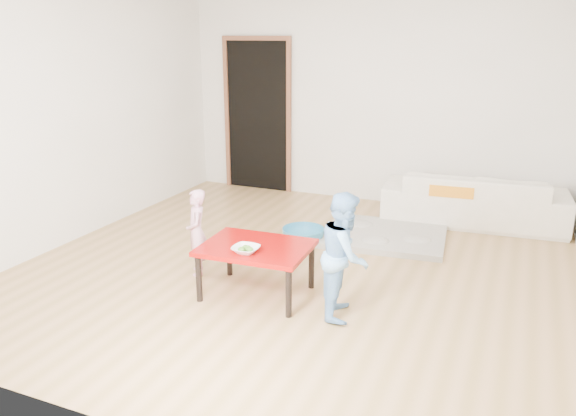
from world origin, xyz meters
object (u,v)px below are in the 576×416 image
Objects in this scene: child_pink at (197,232)px; child_blue at (345,255)px; basin at (303,235)px; sofa at (474,198)px; red_table at (257,270)px; bowl at (246,250)px.

child_blue reaches higher than child_pink.
child_pink reaches higher than basin.
sofa reaches higher than red_table.
child_blue is 1.71m from basin.
red_table is at bearing 56.92° from sofa.
sofa is 9.44× the size of bowl.
child_blue is (0.79, 0.14, 0.03)m from bowl.
sofa is 3.35m from child_pink.
sofa is 2.12m from basin.
child_blue is 2.19× the size of basin.
child_pink is (-0.70, 0.37, -0.07)m from bowl.
sofa is at bearing 61.25° from red_table.
basin is (-1.60, -1.36, -0.23)m from sofa.
bowl reaches higher than basin.
bowl is at bearing 88.41° from child_blue.
sofa reaches higher than bowl.
child_pink is 0.80× the size of child_blue.
child_blue is at bearing 71.36° from sofa.
red_table is 0.31m from bowl.
child_pink reaches higher than red_table.
basin is at bearing 93.94° from bowl.
sofa is at bearing -25.65° from child_blue.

